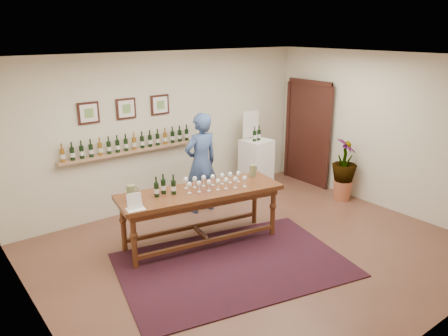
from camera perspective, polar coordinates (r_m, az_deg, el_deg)
ground at (r=6.64m, az=4.27°, el=-10.78°), size 6.00×6.00×0.00m
room_shell at (r=8.88m, az=6.73°, el=4.30°), size 6.00×6.00×6.00m
rug at (r=6.27m, az=1.25°, el=-12.51°), size 3.48×2.70×0.02m
tasting_table at (r=6.56m, az=-3.09°, el=-3.95°), size 2.56×1.21×0.87m
table_glasses at (r=6.59m, az=-1.15°, el=-1.78°), size 1.35×0.69×0.18m
table_bottles at (r=6.34m, az=-7.83°, el=-2.10°), size 0.33×0.23×0.32m
pitcher_left at (r=6.22m, az=-12.04°, el=-3.18°), size 0.16×0.16×0.22m
pitcher_right at (r=7.09m, az=3.76°, el=-0.34°), size 0.14×0.14×0.19m
menu_card at (r=5.92m, az=-11.64°, el=-4.26°), size 0.26×0.21×0.22m
display_pedestal at (r=8.87m, az=4.22°, el=0.38°), size 0.57×0.57×1.05m
pedestal_bottles at (r=8.62m, az=4.30°, el=4.61°), size 0.33×0.11×0.32m
info_sign at (r=8.78m, az=3.51°, el=5.76°), size 0.43×0.06×0.59m
potted_plant at (r=8.60m, az=15.41°, el=-0.19°), size 0.78×0.78×1.04m
person at (r=7.71m, az=-3.01°, el=0.63°), size 0.66×0.44×1.80m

